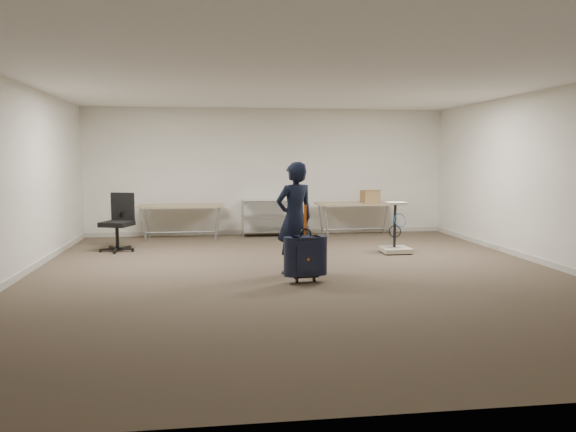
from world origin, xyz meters
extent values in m
plane|color=#433829|center=(0.00, 0.00, 0.00)|extent=(9.00, 9.00, 0.00)
plane|color=white|center=(0.00, 4.50, 1.40)|extent=(8.00, 0.00, 8.00)
plane|color=white|center=(0.00, -4.50, 1.40)|extent=(8.00, 0.00, 8.00)
plane|color=white|center=(-4.00, 0.00, 1.40)|extent=(0.00, 9.00, 9.00)
plane|color=white|center=(4.00, 0.00, 1.40)|extent=(0.00, 9.00, 9.00)
plane|color=white|center=(0.00, 0.00, 2.80)|extent=(8.00, 8.00, 0.00)
cube|color=#BBB7A9|center=(0.00, 4.49, 0.05)|extent=(8.00, 0.02, 0.10)
cube|color=#BBB7A9|center=(-3.99, 0.00, 0.05)|extent=(0.02, 9.00, 0.10)
cube|color=#BBB7A9|center=(3.99, 0.00, 0.05)|extent=(0.02, 9.00, 0.10)
cube|color=#94785B|center=(-1.90, 3.95, 0.71)|extent=(1.80, 0.75, 0.03)
cylinder|color=#909398|center=(-1.90, 3.95, 0.15)|extent=(1.50, 0.02, 0.02)
cylinder|color=#909398|center=(-2.65, 3.65, 0.35)|extent=(0.13, 0.04, 0.69)
cylinder|color=#909398|center=(-1.15, 3.65, 0.35)|extent=(0.13, 0.04, 0.69)
cylinder|color=#909398|center=(-2.65, 4.25, 0.35)|extent=(0.13, 0.04, 0.69)
cylinder|color=#909398|center=(-1.15, 4.25, 0.35)|extent=(0.13, 0.04, 0.69)
cube|color=#94785B|center=(1.90, 3.95, 0.71)|extent=(1.80, 0.75, 0.03)
cylinder|color=#909398|center=(1.90, 3.95, 0.15)|extent=(1.50, 0.02, 0.02)
cylinder|color=#909398|center=(1.15, 3.65, 0.35)|extent=(0.13, 0.04, 0.69)
cylinder|color=#909398|center=(2.65, 3.65, 0.35)|extent=(0.13, 0.04, 0.69)
cylinder|color=#909398|center=(1.15, 4.25, 0.35)|extent=(0.13, 0.04, 0.69)
cylinder|color=#909398|center=(2.65, 4.25, 0.35)|extent=(0.13, 0.04, 0.69)
cylinder|color=silver|center=(-0.60, 3.98, 0.40)|extent=(0.02, 0.02, 0.80)
cylinder|color=silver|center=(0.60, 3.98, 0.40)|extent=(0.02, 0.02, 0.80)
cylinder|color=silver|center=(-0.60, 4.42, 0.40)|extent=(0.02, 0.02, 0.80)
cylinder|color=silver|center=(0.60, 4.42, 0.40)|extent=(0.02, 0.02, 0.80)
cube|color=silver|center=(0.00, 4.20, 0.10)|extent=(1.20, 0.45, 0.02)
cube|color=silver|center=(0.00, 4.20, 0.45)|extent=(1.20, 0.45, 0.02)
cube|color=silver|center=(0.00, 4.20, 0.78)|extent=(1.20, 0.45, 0.01)
imported|color=black|center=(-0.06, 0.15, 0.83)|extent=(0.71, 0.59, 1.66)
cube|color=#162132|center=(0.00, -0.47, 0.37)|extent=(0.42, 0.28, 0.54)
cube|color=black|center=(0.00, -0.45, 0.09)|extent=(0.37, 0.21, 0.03)
cylinder|color=black|center=(-0.12, -0.49, 0.04)|extent=(0.04, 0.08, 0.07)
cylinder|color=black|center=(0.12, -0.45, 0.04)|extent=(0.04, 0.08, 0.07)
torus|color=black|center=(0.00, -0.47, 0.67)|extent=(0.17, 0.05, 0.17)
cube|color=#FF5F0D|center=(0.00, -0.45, 0.87)|extent=(0.04, 0.01, 0.41)
cylinder|color=black|center=(-3.00, 2.57, 0.05)|extent=(0.65, 0.65, 0.10)
cylinder|color=black|center=(-3.00, 2.57, 0.27)|extent=(0.06, 0.06, 0.43)
cube|color=black|center=(-3.00, 2.57, 0.51)|extent=(0.64, 0.64, 0.09)
cube|color=black|center=(-2.92, 2.79, 0.81)|extent=(0.45, 0.22, 0.52)
cube|color=beige|center=(2.02, 1.68, 0.06)|extent=(0.51, 0.51, 0.08)
cylinder|color=black|center=(1.81, 1.48, 0.02)|extent=(0.06, 0.06, 0.04)
cylinder|color=black|center=(2.02, 1.73, 0.50)|extent=(0.05, 0.05, 0.80)
cube|color=beige|center=(2.02, 1.68, 0.90)|extent=(0.36, 0.31, 0.04)
torus|color=blue|center=(2.07, 1.60, 0.60)|extent=(0.26, 0.11, 0.25)
cube|color=olive|center=(2.19, 3.95, 0.87)|extent=(0.41, 0.34, 0.28)
camera|label=1|loc=(-1.28, -7.99, 1.73)|focal=35.00mm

